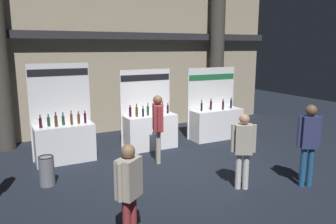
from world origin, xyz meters
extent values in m
plane|color=black|center=(0.00, 0.00, 0.00)|extent=(24.81, 24.81, 0.00)
cube|color=tan|center=(0.00, 4.44, 3.02)|extent=(12.41, 0.25, 6.04)
cube|color=#2D2D33|center=(0.00, 4.13, 3.32)|extent=(12.41, 0.20, 0.24)
cylinder|color=#423D38|center=(3.74, 3.77, 2.85)|extent=(0.54, 0.54, 5.71)
cube|color=white|center=(-2.39, 1.84, 0.49)|extent=(1.48, 0.60, 0.98)
cube|color=white|center=(-2.39, 2.18, 1.27)|extent=(1.56, 0.04, 2.54)
cube|color=black|center=(-2.39, 2.15, 2.31)|extent=(1.51, 0.01, 0.18)
cylinder|color=black|center=(-2.95, 1.80, 1.10)|extent=(0.07, 0.07, 0.25)
cylinder|color=black|center=(-2.95, 1.80, 1.27)|extent=(0.03, 0.03, 0.08)
cylinder|color=gold|center=(-2.95, 1.80, 1.32)|extent=(0.03, 0.03, 0.02)
cylinder|color=#19381E|center=(-2.75, 1.90, 1.10)|extent=(0.07, 0.07, 0.23)
cylinder|color=#19381E|center=(-2.75, 1.90, 1.24)|extent=(0.03, 0.03, 0.06)
cylinder|color=black|center=(-2.75, 1.90, 1.28)|extent=(0.03, 0.03, 0.02)
cylinder|color=#472D14|center=(-2.59, 1.76, 1.12)|extent=(0.08, 0.08, 0.28)
cylinder|color=#472D14|center=(-2.59, 1.76, 1.30)|extent=(0.03, 0.03, 0.07)
cylinder|color=black|center=(-2.59, 1.76, 1.34)|extent=(0.03, 0.03, 0.02)
cylinder|color=#19381E|center=(-2.39, 1.87, 1.10)|extent=(0.07, 0.07, 0.23)
cylinder|color=#19381E|center=(-2.39, 1.87, 1.25)|extent=(0.03, 0.03, 0.08)
cylinder|color=black|center=(-2.39, 1.87, 1.30)|extent=(0.03, 0.03, 0.02)
cylinder|color=#472D14|center=(-2.19, 1.82, 1.12)|extent=(0.06, 0.06, 0.28)
cylinder|color=#472D14|center=(-2.19, 1.82, 1.30)|extent=(0.03, 0.03, 0.08)
cylinder|color=red|center=(-2.19, 1.82, 1.34)|extent=(0.03, 0.03, 0.02)
cylinder|color=#472D14|center=(-2.00, 1.86, 1.10)|extent=(0.07, 0.07, 0.25)
cylinder|color=#472D14|center=(-2.00, 1.86, 1.26)|extent=(0.03, 0.03, 0.06)
cylinder|color=red|center=(-2.00, 1.86, 1.30)|extent=(0.03, 0.03, 0.02)
cylinder|color=black|center=(-1.84, 1.84, 1.11)|extent=(0.06, 0.06, 0.27)
cylinder|color=black|center=(-1.84, 1.84, 1.28)|extent=(0.03, 0.03, 0.06)
cylinder|color=gold|center=(-1.84, 1.84, 1.32)|extent=(0.03, 0.03, 0.02)
cube|color=white|center=(0.07, 1.87, 0.50)|extent=(1.51, 0.60, 1.00)
cube|color=white|center=(0.07, 2.21, 1.15)|extent=(1.59, 0.04, 2.31)
cube|color=black|center=(0.07, 2.18, 2.07)|extent=(1.54, 0.01, 0.18)
cylinder|color=black|center=(-0.53, 1.94, 1.14)|extent=(0.07, 0.07, 0.27)
cylinder|color=black|center=(-0.53, 1.94, 1.30)|extent=(0.03, 0.03, 0.06)
cylinder|color=gold|center=(-0.53, 1.94, 1.34)|extent=(0.03, 0.03, 0.02)
cylinder|color=#472D14|center=(-0.35, 1.88, 1.13)|extent=(0.07, 0.07, 0.27)
cylinder|color=#472D14|center=(-0.35, 1.88, 1.31)|extent=(0.03, 0.03, 0.09)
cylinder|color=red|center=(-0.35, 1.88, 1.36)|extent=(0.03, 0.03, 0.02)
cylinder|color=black|center=(-0.19, 1.80, 1.11)|extent=(0.06, 0.06, 0.23)
cylinder|color=black|center=(-0.19, 1.80, 1.26)|extent=(0.03, 0.03, 0.07)
cylinder|color=red|center=(-0.19, 1.80, 1.31)|extent=(0.03, 0.03, 0.02)
cylinder|color=#19381E|center=(0.00, 1.89, 1.13)|extent=(0.07, 0.07, 0.26)
cylinder|color=#19381E|center=(0.00, 1.89, 1.31)|extent=(0.03, 0.03, 0.08)
cylinder|color=black|center=(0.00, 1.89, 1.36)|extent=(0.03, 0.03, 0.02)
cylinder|color=#19381E|center=(0.16, 1.86, 1.14)|extent=(0.06, 0.06, 0.27)
cylinder|color=#19381E|center=(0.16, 1.86, 1.31)|extent=(0.03, 0.03, 0.08)
cylinder|color=gold|center=(0.16, 1.86, 1.36)|extent=(0.03, 0.03, 0.02)
cylinder|color=#472D14|center=(0.31, 1.85, 1.13)|extent=(0.07, 0.07, 0.25)
cylinder|color=#472D14|center=(0.31, 1.85, 1.28)|extent=(0.03, 0.03, 0.07)
cylinder|color=gold|center=(0.31, 1.85, 1.33)|extent=(0.03, 0.03, 0.02)
cylinder|color=black|center=(0.50, 1.94, 1.13)|extent=(0.06, 0.06, 0.27)
cylinder|color=black|center=(0.50, 1.94, 1.31)|extent=(0.03, 0.03, 0.08)
cylinder|color=red|center=(0.50, 1.94, 1.36)|extent=(0.03, 0.03, 0.02)
cylinder|color=black|center=(0.65, 1.89, 1.12)|extent=(0.06, 0.06, 0.24)
cylinder|color=black|center=(0.65, 1.89, 1.27)|extent=(0.03, 0.03, 0.07)
cylinder|color=gold|center=(0.65, 1.89, 1.32)|extent=(0.03, 0.03, 0.02)
cube|color=white|center=(2.41, 1.83, 0.48)|extent=(1.71, 0.60, 0.97)
cube|color=white|center=(2.41, 2.17, 1.15)|extent=(1.79, 0.04, 2.30)
cube|color=#1E6638|center=(2.41, 2.15, 1.99)|extent=(1.74, 0.01, 0.18)
cylinder|color=black|center=(1.84, 1.87, 1.10)|extent=(0.06, 0.06, 0.25)
cylinder|color=black|center=(1.84, 1.87, 1.27)|extent=(0.03, 0.03, 0.09)
cylinder|color=black|center=(1.84, 1.87, 1.32)|extent=(0.03, 0.03, 0.02)
cylinder|color=black|center=(2.22, 1.91, 1.11)|extent=(0.07, 0.07, 0.28)
cylinder|color=black|center=(2.22, 1.91, 1.28)|extent=(0.03, 0.03, 0.07)
cylinder|color=red|center=(2.22, 1.91, 1.33)|extent=(0.03, 0.03, 0.02)
cylinder|color=black|center=(2.59, 1.76, 1.11)|extent=(0.07, 0.07, 0.27)
cylinder|color=black|center=(2.59, 1.76, 1.28)|extent=(0.03, 0.03, 0.07)
cylinder|color=gold|center=(2.59, 1.76, 1.32)|extent=(0.03, 0.03, 0.02)
cylinder|color=black|center=(2.97, 1.84, 1.11)|extent=(0.07, 0.07, 0.28)
cylinder|color=black|center=(2.97, 1.84, 1.29)|extent=(0.03, 0.03, 0.07)
cylinder|color=gold|center=(2.97, 1.84, 1.33)|extent=(0.03, 0.03, 0.02)
cylinder|color=slate|center=(-3.03, 0.46, 0.32)|extent=(0.32, 0.32, 0.63)
torus|color=black|center=(-3.03, 0.46, 0.65)|extent=(0.32, 0.32, 0.02)
cylinder|color=#ADA393|center=(-0.24, 0.75, 0.43)|extent=(0.12, 0.12, 0.85)
cylinder|color=#ADA393|center=(-0.30, 0.58, 0.43)|extent=(0.12, 0.12, 0.85)
cube|color=maroon|center=(-0.27, 0.67, 1.19)|extent=(0.36, 0.46, 0.67)
sphere|color=brown|center=(-0.27, 0.67, 1.65)|extent=(0.23, 0.23, 0.23)
cylinder|color=maroon|center=(-0.19, 0.90, 1.21)|extent=(0.08, 0.08, 0.64)
cylinder|color=maroon|center=(-0.35, 0.43, 1.21)|extent=(0.08, 0.08, 0.64)
cylinder|color=navy|center=(1.84, -2.11, 0.43)|extent=(0.12, 0.12, 0.86)
cylinder|color=navy|center=(1.97, -2.19, 0.43)|extent=(0.12, 0.12, 0.86)
cube|color=navy|center=(1.91, -2.15, 1.20)|extent=(0.40, 0.35, 0.68)
sphere|color=brown|center=(1.91, -2.15, 1.67)|extent=(0.24, 0.24, 0.24)
cylinder|color=navy|center=(1.71, -2.05, 1.22)|extent=(0.08, 0.08, 0.65)
cylinder|color=navy|center=(2.10, -2.25, 1.22)|extent=(0.08, 0.08, 0.65)
cylinder|color=maroon|center=(-2.29, -2.45, 0.38)|extent=(0.12, 0.12, 0.76)
cylinder|color=maroon|center=(-2.15, -2.35, 0.38)|extent=(0.12, 0.12, 0.76)
cube|color=#ADA393|center=(-2.22, -2.40, 1.06)|extent=(0.46, 0.44, 0.60)
sphere|color=#8C6647|center=(-2.22, -2.40, 1.48)|extent=(0.21, 0.21, 0.21)
cylinder|color=#ADA393|center=(-2.41, -2.54, 1.08)|extent=(0.08, 0.08, 0.57)
cylinder|color=#ADA393|center=(-2.03, -2.26, 1.08)|extent=(0.08, 0.08, 0.57)
cylinder|color=silver|center=(0.67, -1.66, 0.39)|extent=(0.12, 0.12, 0.78)
cylinder|color=silver|center=(0.53, -1.58, 0.39)|extent=(0.12, 0.12, 0.78)
cube|color=#ADA393|center=(0.60, -1.62, 1.09)|extent=(0.43, 0.40, 0.62)
sphere|color=tan|center=(0.60, -1.62, 1.51)|extent=(0.21, 0.21, 0.21)
cylinder|color=#ADA393|center=(0.79, -1.73, 1.11)|extent=(0.08, 0.08, 0.59)
cylinder|color=#ADA393|center=(0.41, -1.50, 1.11)|extent=(0.08, 0.08, 0.59)
camera|label=1|loc=(-3.82, -6.76, 2.97)|focal=35.45mm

